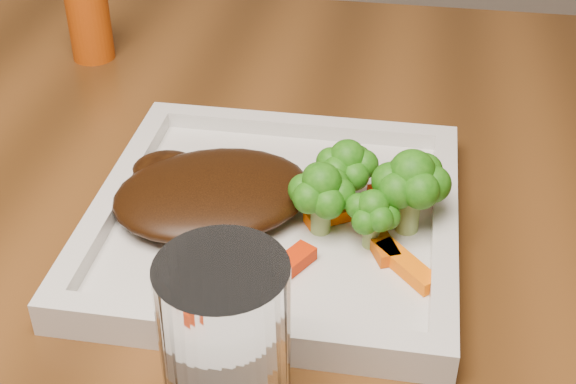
% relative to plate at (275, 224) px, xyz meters
% --- Properties ---
extents(plate, '(0.27, 0.27, 0.01)m').
position_rel_plate_xyz_m(plate, '(0.00, 0.00, 0.00)').
color(plate, silver).
rests_on(plate, dining_table).
extents(steak, '(0.19, 0.17, 0.03)m').
position_rel_plate_xyz_m(steak, '(-0.05, 0.00, 0.02)').
color(steak, black).
rests_on(steak, plate).
extents(broccoli_0, '(0.06, 0.06, 0.07)m').
position_rel_plate_xyz_m(broccoli_0, '(0.05, 0.03, 0.04)').
color(broccoli_0, '#2F6210').
rests_on(broccoli_0, plate).
extents(broccoli_1, '(0.07, 0.07, 0.06)m').
position_rel_plate_xyz_m(broccoli_1, '(0.10, 0.00, 0.04)').
color(broccoli_1, '#266611').
rests_on(broccoli_1, plate).
extents(broccoli_2, '(0.05, 0.05, 0.06)m').
position_rel_plate_xyz_m(broccoli_2, '(0.07, -0.02, 0.04)').
color(broccoli_2, '#346510').
rests_on(broccoli_2, plate).
extents(broccoli_3, '(0.07, 0.07, 0.06)m').
position_rel_plate_xyz_m(broccoli_3, '(0.04, -0.01, 0.04)').
color(broccoli_3, '#186811').
rests_on(broccoli_3, plate).
extents(carrot_1, '(0.05, 0.05, 0.01)m').
position_rel_plate_xyz_m(carrot_1, '(0.10, -0.05, 0.01)').
color(carrot_1, '#FF6B04').
rests_on(carrot_1, plate).
extents(carrot_2, '(0.04, 0.06, 0.01)m').
position_rel_plate_xyz_m(carrot_2, '(0.02, -0.06, 0.01)').
color(carrot_2, red).
rests_on(carrot_2, plate).
extents(carrot_3, '(0.07, 0.03, 0.01)m').
position_rel_plate_xyz_m(carrot_3, '(0.10, 0.04, 0.01)').
color(carrot_3, '#F62B04').
rests_on(carrot_3, plate).
extents(carrot_5, '(0.04, 0.06, 0.01)m').
position_rel_plate_xyz_m(carrot_5, '(0.08, -0.02, 0.01)').
color(carrot_5, '#D24F03').
rests_on(carrot_5, plate).
extents(carrot_6, '(0.05, 0.04, 0.01)m').
position_rel_plate_xyz_m(carrot_6, '(0.05, 0.01, 0.01)').
color(carrot_6, '#FB5E04').
rests_on(carrot_6, plate).
extents(spice_shaker, '(0.06, 0.06, 0.09)m').
position_rel_plate_xyz_m(spice_shaker, '(-0.24, 0.27, 0.04)').
color(spice_shaker, '#B04009').
rests_on(spice_shaker, dining_table).
extents(drinking_glass, '(0.08, 0.08, 0.12)m').
position_rel_plate_xyz_m(drinking_glass, '(0.01, -0.18, 0.05)').
color(drinking_glass, white).
rests_on(drinking_glass, dining_table).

